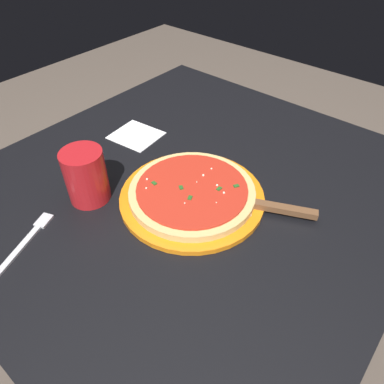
{
  "coord_description": "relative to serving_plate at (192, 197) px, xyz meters",
  "views": [
    {
      "loc": [
        0.48,
        0.4,
        1.26
      ],
      "look_at": [
        0.04,
        0.04,
        0.75
      ],
      "focal_mm": 33.72,
      "sensor_mm": 36.0,
      "label": 1
    }
  ],
  "objects": [
    {
      "name": "ground_plane",
      "position": [
        -0.04,
        -0.04,
        -0.73
      ],
      "size": [
        5.0,
        5.0,
        0.0
      ],
      "primitive_type": "plane",
      "color": "brown"
    },
    {
      "name": "restaurant_table",
      "position": [
        -0.04,
        -0.04,
        -0.13
      ],
      "size": [
        0.97,
        0.92,
        0.73
      ],
      "color": "black",
      "rests_on": "ground_plane"
    },
    {
      "name": "serving_plate",
      "position": [
        0.0,
        0.0,
        0.0
      ],
      "size": [
        0.31,
        0.31,
        0.01
      ],
      "primitive_type": "cylinder",
      "color": "orange",
      "rests_on": "restaurant_table"
    },
    {
      "name": "pizza",
      "position": [
        -0.0,
        0.0,
        0.02
      ],
      "size": [
        0.27,
        0.27,
        0.02
      ],
      "color": "#DBB26B",
      "rests_on": "serving_plate"
    },
    {
      "name": "pizza_server",
      "position": [
        -0.07,
        0.14,
        0.01
      ],
      "size": [
        0.13,
        0.22,
        0.01
      ],
      "color": "silver",
      "rests_on": "serving_plate"
    },
    {
      "name": "cup_tall_drink",
      "position": [
        0.14,
        -0.17,
        0.05
      ],
      "size": [
        0.09,
        0.09,
        0.12
      ],
      "primitive_type": "cylinder",
      "color": "#B2191E",
      "rests_on": "restaurant_table"
    },
    {
      "name": "napkin_folded_right",
      "position": [
        -0.09,
        -0.28,
        -0.0
      ],
      "size": [
        0.12,
        0.13,
        0.0
      ],
      "primitive_type": "cube",
      "rotation": [
        0.0,
        0.0,
        0.11
      ],
      "color": "white",
      "rests_on": "restaurant_table"
    },
    {
      "name": "fork",
      "position": [
        0.3,
        -0.16,
        -0.0
      ],
      "size": [
        0.18,
        0.09,
        0.0
      ],
      "color": "silver",
      "rests_on": "restaurant_table"
    }
  ]
}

